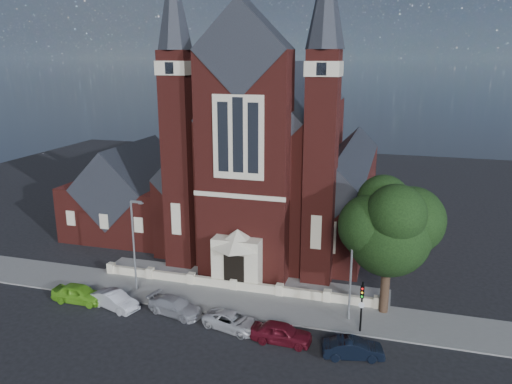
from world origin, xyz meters
The scene contains 16 objects.
ground centered at (0.00, 15.00, 0.00)m, with size 120.00×120.00×0.00m, color black.
pavement_strip centered at (0.00, 4.50, 0.00)m, with size 60.00×5.00×0.12m, color slate.
forecourt_paving centered at (0.00, 8.50, 0.00)m, with size 26.00×3.00×0.14m, color slate.
forecourt_wall centered at (0.00, 6.50, 0.00)m, with size 24.00×0.40×0.90m, color #BCB395.
church centered at (0.00, 22.94, 8.19)m, with size 20.01×34.90×29.20m.
parish_hall centered at (-16.00, 18.00, 4.01)m, with size 12.00×12.20×10.24m.
street_tree centered at (12.60, 5.71, 6.96)m, with size 6.40×6.60×10.70m.
street_lamp_left centered at (-7.91, 4.00, 4.60)m, with size 1.16×0.22×8.09m.
street_lamp_right centered at (10.09, 4.00, 4.60)m, with size 1.16×0.22×8.09m.
traffic_signal centered at (11.00, 2.43, 2.58)m, with size 0.28×0.42×4.00m.
car_lime_van centered at (-11.50, 0.90, 0.76)m, with size 1.79×4.45×1.52m, color #68B424.
car_silver_a centered at (-8.07, 0.75, 0.69)m, with size 1.47×4.21×1.39m, color #B0B2B8.
car_silver_b centered at (-3.07, 1.23, 0.67)m, with size 1.86×4.58×1.33m, color #95959C.
car_white_suv centered at (1.90, 0.40, 0.62)m, with size 2.06×4.46×1.24m, color silver.
car_dark_red centered at (5.79, -0.35, 0.74)m, with size 1.74×4.32×1.47m, color #590F1A.
car_navy centered at (10.79, -0.83, 0.67)m, with size 1.41×4.06×1.34m, color black.
Camera 1 is at (12.74, -30.74, 19.31)m, focal length 35.00 mm.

